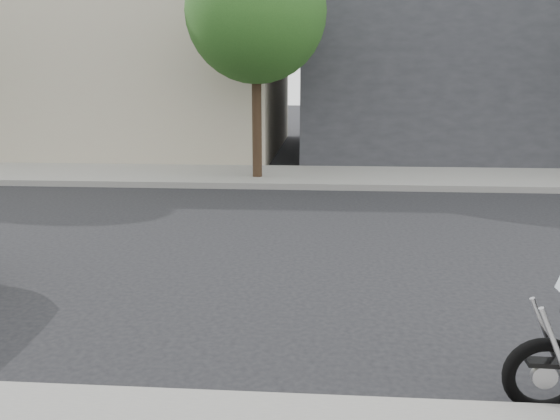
% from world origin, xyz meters
% --- Properties ---
extents(ground, '(120.00, 120.00, 0.00)m').
position_xyz_m(ground, '(0.00, 0.00, 0.00)').
color(ground, black).
rests_on(ground, ground).
extents(far_sidewalk, '(44.00, 3.00, 0.15)m').
position_xyz_m(far_sidewalk, '(0.00, -6.50, 0.07)').
color(far_sidewalk, gray).
rests_on(far_sidewalk, ground).
extents(far_building_dark, '(16.00, 11.00, 7.00)m').
position_xyz_m(far_building_dark, '(-7.00, -13.50, 3.50)').
color(far_building_dark, '#2C2D32').
rests_on(far_building_dark, ground).
extents(far_building_cream, '(14.00, 11.00, 8.00)m').
position_xyz_m(far_building_cream, '(9.00, -13.50, 4.00)').
color(far_building_cream, '#BAAC95').
rests_on(far_building_cream, ground).
extents(street_tree_mid, '(3.40, 3.40, 5.70)m').
position_xyz_m(street_tree_mid, '(2.00, -6.00, 4.14)').
color(street_tree_mid, '#352518').
rests_on(street_tree_mid, far_sidewalk).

